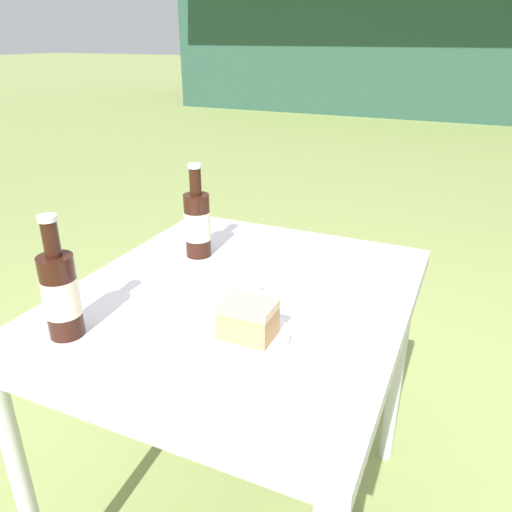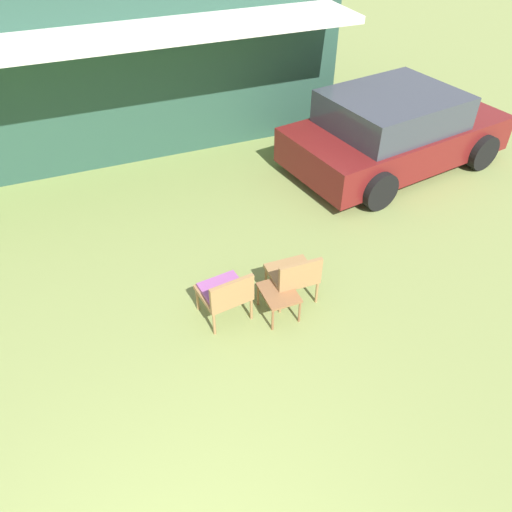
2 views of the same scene
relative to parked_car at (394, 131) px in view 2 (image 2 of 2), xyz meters
name	(u,v)px [view 2 (image 2 of 2)]	position (x,y,z in m)	size (l,w,h in m)	color
cabin_building	(48,53)	(-5.34, 4.00, 0.81)	(10.21, 5.60, 2.90)	#284C3D
parked_car	(394,131)	(0.00, 0.00, 0.00)	(4.20, 2.62, 1.35)	maroon
wicker_chair_cushioned	(225,292)	(-4.06, -2.52, -0.23)	(0.63, 0.60, 0.73)	#9E7547
wicker_chair_plain	(294,274)	(-3.15, -2.54, -0.23)	(0.57, 0.55, 0.73)	#9E7547
garden_side_table	(279,294)	(-3.44, -2.71, -0.33)	(0.41, 0.51, 0.37)	brown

